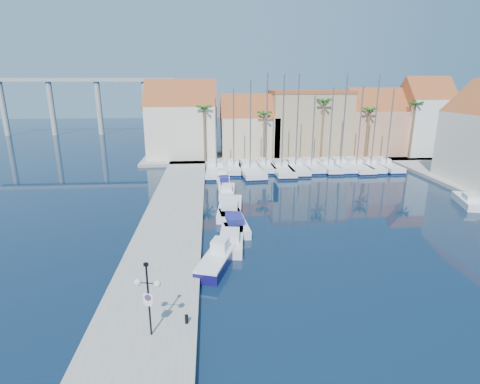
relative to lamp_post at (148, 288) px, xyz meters
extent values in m
plane|color=black|center=(8.43, 3.49, -3.28)|extent=(260.00, 260.00, 0.00)
cube|color=gray|center=(-0.57, 16.99, -3.03)|extent=(6.00, 77.00, 0.50)
cube|color=gray|center=(18.43, 51.49, -3.03)|extent=(54.00, 16.00, 0.50)
cylinder|color=black|center=(0.00, 0.01, -0.66)|extent=(0.11, 0.11, 4.24)
cylinder|color=black|center=(-0.26, 0.07, 0.29)|extent=(0.53, 0.17, 0.05)
cylinder|color=black|center=(0.26, -0.06, 0.29)|extent=(0.53, 0.17, 0.05)
sphere|color=white|center=(-0.52, 0.13, 0.29)|extent=(0.38, 0.38, 0.38)
sphere|color=white|center=(0.52, -0.12, 0.29)|extent=(0.38, 0.38, 0.38)
cube|color=black|center=(0.00, 0.01, 1.35)|extent=(0.26, 0.18, 0.17)
cube|color=white|center=(-0.01, -0.06, -0.56)|extent=(0.52, 0.15, 0.53)
cylinder|color=red|center=(-0.02, -0.08, -0.50)|extent=(0.35, 0.10, 0.36)
cylinder|color=#1933A5|center=(-0.02, -0.09, -0.50)|extent=(0.25, 0.07, 0.25)
cube|color=white|center=(-0.01, -0.06, -0.93)|extent=(0.42, 0.13, 0.15)
cylinder|color=black|center=(1.83, 0.85, -2.53)|extent=(0.20, 0.20, 0.50)
cube|color=#110D4E|center=(3.61, 8.17, -2.89)|extent=(3.33, 5.58, 0.79)
cube|color=white|center=(3.61, 8.17, -2.40)|extent=(3.33, 5.58, 0.18)
cube|color=white|center=(3.94, 9.17, -1.92)|extent=(1.53, 1.70, 0.97)
cube|color=white|center=(4.99, 12.41, -2.88)|extent=(2.62, 6.39, 0.80)
cube|color=white|center=(4.93, 11.79, -2.18)|extent=(1.61, 2.31, 0.60)
cube|color=white|center=(5.42, 16.34, -2.88)|extent=(2.77, 6.92, 0.80)
cube|color=navy|center=(5.49, 15.67, -2.18)|extent=(1.72, 2.49, 0.60)
cube|color=white|center=(5.32, 20.71, -2.88)|extent=(3.12, 7.68, 0.80)
cube|color=white|center=(5.24, 19.96, -2.18)|extent=(1.93, 2.77, 0.60)
cube|color=white|center=(5.30, 27.15, -2.88)|extent=(2.24, 5.73, 0.80)
cube|color=white|center=(5.26, 26.59, -2.18)|extent=(1.41, 2.06, 0.60)
cube|color=white|center=(5.05, 31.44, -2.88)|extent=(1.65, 5.05, 0.80)
cube|color=navy|center=(5.05, 30.93, -2.18)|extent=(1.14, 1.77, 0.60)
cube|color=white|center=(4.99, 35.81, -2.88)|extent=(1.94, 5.74, 0.80)
cube|color=white|center=(5.00, 35.24, -2.18)|extent=(1.32, 2.02, 0.60)
cube|color=white|center=(4.94, 42.01, -2.88)|extent=(1.91, 5.35, 0.80)
cube|color=white|center=(4.96, 41.48, -2.18)|extent=(1.26, 1.90, 0.60)
cube|color=white|center=(32.43, 21.00, -2.88)|extent=(3.27, 5.81, 0.80)
cube|color=white|center=(32.27, 20.47, -2.18)|extent=(1.74, 2.21, 0.60)
cube|color=white|center=(4.24, 39.16, -2.78)|extent=(3.46, 11.70, 1.00)
cube|color=#0B153A|center=(4.24, 39.16, -3.10)|extent=(3.53, 11.76, 0.28)
cube|color=white|center=(4.29, 40.32, -1.98)|extent=(2.24, 3.56, 0.60)
cylinder|color=slate|center=(4.22, 38.58, 2.82)|extent=(0.20, 0.20, 10.21)
cube|color=white|center=(6.94, 39.88, -2.78)|extent=(2.82, 8.62, 1.00)
cube|color=#0B153A|center=(6.94, 39.88, -3.10)|extent=(2.88, 8.69, 0.28)
cube|color=white|center=(7.01, 40.72, -1.98)|extent=(1.73, 2.65, 0.60)
cylinder|color=slate|center=(6.91, 39.46, 3.47)|extent=(0.20, 0.20, 11.50)
cube|color=white|center=(9.26, 38.60, -2.78)|extent=(4.03, 12.05, 1.00)
cube|color=#0B153A|center=(9.26, 38.60, -3.10)|extent=(4.10, 12.12, 0.28)
cube|color=white|center=(9.16, 39.78, -1.98)|extent=(2.44, 3.72, 0.60)
cylinder|color=slate|center=(9.31, 38.01, 4.10)|extent=(0.20, 0.20, 12.76)
cube|color=white|center=(12.03, 40.49, -2.78)|extent=(2.46, 8.16, 1.00)
cube|color=#0B153A|center=(12.03, 40.49, -3.10)|extent=(2.52, 8.22, 0.28)
cube|color=white|center=(11.99, 41.30, -1.98)|extent=(1.58, 2.49, 0.60)
cylinder|color=slate|center=(12.04, 40.09, 4.61)|extent=(0.20, 0.20, 13.79)
cube|color=white|center=(14.19, 38.77, -2.78)|extent=(2.96, 10.84, 1.00)
cube|color=#0B153A|center=(14.19, 38.77, -3.10)|extent=(3.02, 10.90, 0.28)
cube|color=white|center=(14.18, 39.85, -1.98)|extent=(2.01, 3.27, 0.60)
cylinder|color=slate|center=(14.20, 38.23, 4.50)|extent=(0.20, 0.20, 13.56)
cube|color=white|center=(16.60, 39.71, -2.78)|extent=(2.90, 10.64, 1.00)
cube|color=#0B153A|center=(16.60, 39.71, -3.10)|extent=(2.97, 10.70, 0.28)
cube|color=white|center=(16.61, 40.77, -1.98)|extent=(1.97, 3.21, 0.60)
cylinder|color=slate|center=(16.59, 39.18, 4.54)|extent=(0.20, 0.20, 13.66)
cube|color=white|center=(19.30, 40.27, -2.78)|extent=(2.51, 8.91, 1.00)
cube|color=#0B153A|center=(19.30, 40.27, -3.10)|extent=(2.58, 8.97, 0.28)
cube|color=white|center=(19.28, 41.16, -1.98)|extent=(1.68, 2.70, 0.60)
cylinder|color=slate|center=(19.31, 39.83, 2.94)|extent=(0.20, 0.20, 10.46)
cube|color=white|center=(21.88, 39.66, -2.78)|extent=(2.31, 8.87, 1.00)
cube|color=#0B153A|center=(21.88, 39.66, -3.10)|extent=(2.37, 8.93, 0.28)
cube|color=white|center=(21.88, 40.55, -1.98)|extent=(1.62, 2.66, 0.60)
cylinder|color=slate|center=(21.88, 39.22, 3.58)|extent=(0.20, 0.20, 11.73)
cube|color=white|center=(23.98, 40.04, -2.78)|extent=(2.61, 9.08, 1.00)
cube|color=#0B153A|center=(23.98, 40.04, -3.10)|extent=(2.67, 9.14, 0.28)
cube|color=white|center=(23.95, 40.94, -1.98)|extent=(1.72, 2.75, 0.60)
cylinder|color=slate|center=(23.99, 39.58, 4.55)|extent=(0.20, 0.20, 13.66)
cube|color=white|center=(26.45, 39.79, -2.78)|extent=(2.93, 10.28, 1.00)
cube|color=#0B153A|center=(26.45, 39.79, -3.10)|extent=(3.00, 10.34, 0.28)
cube|color=white|center=(26.42, 40.81, -1.98)|extent=(1.94, 3.11, 0.60)
cylinder|color=slate|center=(26.46, 39.28, 3.67)|extent=(0.20, 0.20, 11.92)
cube|color=white|center=(28.73, 39.43, -2.78)|extent=(2.64, 8.71, 1.00)
cube|color=#0B153A|center=(28.73, 39.43, -3.10)|extent=(2.70, 8.78, 0.28)
cube|color=white|center=(28.77, 40.29, -1.98)|extent=(1.69, 2.66, 0.60)
cylinder|color=slate|center=(28.71, 39.00, 4.50)|extent=(0.20, 0.20, 13.57)
cube|color=white|center=(31.27, 39.69, -2.78)|extent=(2.56, 9.25, 1.00)
cube|color=#0B153A|center=(31.27, 39.69, -3.10)|extent=(2.63, 9.31, 0.28)
cube|color=white|center=(31.26, 40.61, -1.98)|extent=(1.73, 2.79, 0.60)
cylinder|color=slate|center=(31.28, 39.23, 3.46)|extent=(0.20, 0.20, 11.49)
cube|color=beige|center=(-1.57, 50.49, 1.72)|extent=(12.00, 9.00, 9.00)
cube|color=brown|center=(-1.57, 50.49, 6.22)|extent=(12.30, 9.00, 9.00)
cube|color=tan|center=(10.43, 50.49, 0.72)|extent=(10.00, 8.00, 7.00)
cube|color=brown|center=(10.43, 50.49, 4.22)|extent=(10.30, 8.00, 8.00)
cube|color=tan|center=(21.43, 51.49, 2.72)|extent=(14.00, 10.00, 11.00)
cube|color=brown|center=(21.43, 51.49, 8.47)|extent=(14.20, 10.20, 0.50)
cube|color=tan|center=(33.43, 50.49, 1.22)|extent=(10.00, 8.00, 8.00)
cube|color=brown|center=(33.43, 50.49, 5.22)|extent=(10.30, 8.00, 8.00)
cube|color=white|center=(42.43, 49.49, 2.22)|extent=(8.00, 8.00, 10.00)
cube|color=brown|center=(42.43, 49.49, 7.22)|extent=(8.30, 8.00, 8.00)
cylinder|color=brown|center=(2.43, 45.49, 1.72)|extent=(0.36, 0.36, 9.00)
sphere|color=#1D5C1A|center=(2.43, 45.49, 6.07)|extent=(2.60, 2.60, 2.60)
cylinder|color=brown|center=(12.43, 45.49, 1.22)|extent=(0.36, 0.36, 8.00)
sphere|color=#1D5C1A|center=(12.43, 45.49, 5.07)|extent=(2.60, 2.60, 2.60)
cylinder|color=brown|center=(22.43, 45.49, 2.22)|extent=(0.36, 0.36, 10.00)
sphere|color=#1D5C1A|center=(22.43, 45.49, 7.07)|extent=(2.60, 2.60, 2.60)
cylinder|color=brown|center=(30.43, 45.49, 1.47)|extent=(0.36, 0.36, 8.50)
sphere|color=#1D5C1A|center=(30.43, 45.49, 5.57)|extent=(2.60, 2.60, 2.60)
cylinder|color=brown|center=(38.43, 45.49, 1.97)|extent=(0.36, 0.36, 9.50)
sphere|color=#1D5C1A|center=(38.43, 45.49, 6.57)|extent=(2.60, 2.60, 2.60)
cube|color=#9E9E99|center=(-29.57, 85.49, 10.72)|extent=(48.00, 2.20, 0.90)
cylinder|color=#9E9E99|center=(-49.57, 85.49, 3.72)|extent=(1.40, 1.40, 14.00)
cylinder|color=#9E9E99|center=(-37.57, 85.49, 3.72)|extent=(1.40, 1.40, 14.00)
cylinder|color=#9E9E99|center=(-25.57, 85.49, 3.72)|extent=(1.40, 1.40, 14.00)
cylinder|color=#9E9E99|center=(-13.57, 85.49, 3.72)|extent=(1.40, 1.40, 14.00)
camera|label=1|loc=(3.38, -17.32, 10.16)|focal=28.00mm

